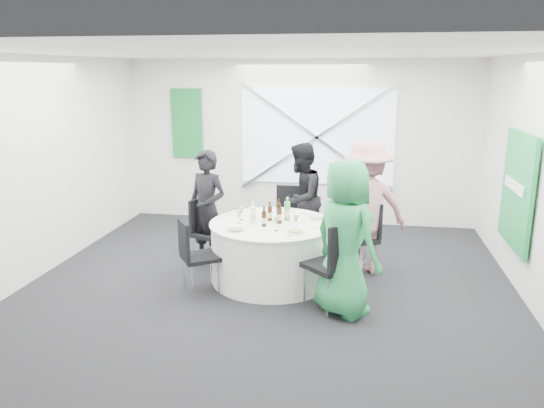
% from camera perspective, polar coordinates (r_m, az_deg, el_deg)
% --- Properties ---
extents(floor, '(6.00, 6.00, 0.00)m').
position_cam_1_polar(floor, '(6.68, -0.30, -8.77)').
color(floor, black).
rests_on(floor, ground).
extents(ceiling, '(6.00, 6.00, 0.00)m').
position_cam_1_polar(ceiling, '(6.15, -0.33, 16.01)').
color(ceiling, silver).
rests_on(ceiling, wall_back).
extents(wall_back, '(6.00, 0.00, 6.00)m').
position_cam_1_polar(wall_back, '(9.20, 2.99, 6.64)').
color(wall_back, silver).
rests_on(wall_back, floor).
extents(wall_front, '(6.00, 0.00, 6.00)m').
position_cam_1_polar(wall_front, '(3.46, -9.13, -6.39)').
color(wall_front, silver).
rests_on(wall_front, floor).
extents(wall_left, '(0.00, 6.00, 6.00)m').
position_cam_1_polar(wall_left, '(7.40, -23.89, 3.60)').
color(wall_left, silver).
rests_on(wall_left, floor).
extents(wall_right, '(0.00, 6.00, 6.00)m').
position_cam_1_polar(wall_right, '(6.46, 26.89, 1.90)').
color(wall_right, silver).
rests_on(wall_right, floor).
extents(window_panel, '(2.60, 0.03, 1.60)m').
position_cam_1_polar(window_panel, '(9.12, 4.86, 7.17)').
color(window_panel, white).
rests_on(window_panel, wall_back).
extents(window_brace_a, '(2.63, 0.05, 1.84)m').
position_cam_1_polar(window_brace_a, '(9.08, 4.83, 7.14)').
color(window_brace_a, silver).
rests_on(window_brace_a, window_panel).
extents(window_brace_b, '(2.63, 0.05, 1.84)m').
position_cam_1_polar(window_brace_b, '(9.08, 4.83, 7.14)').
color(window_brace_b, silver).
rests_on(window_brace_b, window_panel).
extents(green_banner, '(0.55, 0.04, 1.20)m').
position_cam_1_polar(green_banner, '(9.56, -9.15, 8.58)').
color(green_banner, '#156B36').
rests_on(green_banner, wall_back).
extents(green_sign, '(0.05, 1.20, 1.40)m').
position_cam_1_polar(green_sign, '(7.05, 24.88, 1.36)').
color(green_sign, '#1B9542').
rests_on(green_sign, wall_right).
extents(banquet_table, '(1.56, 1.56, 0.76)m').
position_cam_1_polar(banquet_table, '(6.73, 0.00, -5.12)').
color(banquet_table, silver).
rests_on(banquet_table, floor).
extents(chair_back, '(0.45, 0.46, 0.96)m').
position_cam_1_polar(chair_back, '(7.79, 1.82, -1.03)').
color(chair_back, black).
rests_on(chair_back, floor).
extents(chair_back_left, '(0.55, 0.54, 0.92)m').
position_cam_1_polar(chair_back_left, '(7.25, -7.09, -2.45)').
color(chair_back_left, black).
rests_on(chair_back_left, floor).
extents(chair_back_right, '(0.58, 0.57, 0.97)m').
position_cam_1_polar(chair_back_right, '(7.03, 10.00, -2.88)').
color(chair_back_right, black).
rests_on(chair_back_right, floor).
extents(chair_front_right, '(0.66, 0.66, 1.03)m').
position_cam_1_polar(chair_front_right, '(5.84, 6.81, -5.90)').
color(chair_front_right, black).
rests_on(chair_front_right, floor).
extents(chair_front_left, '(0.57, 0.57, 0.91)m').
position_cam_1_polar(chair_front_left, '(6.35, -8.43, -5.03)').
color(chair_front_left, black).
rests_on(chair_front_left, floor).
extents(person_man_back_left, '(0.68, 0.56, 1.59)m').
position_cam_1_polar(person_man_back_left, '(7.15, -6.99, -0.56)').
color(person_man_back_left, black).
rests_on(person_man_back_left, floor).
extents(person_man_back, '(0.57, 0.85, 1.61)m').
position_cam_1_polar(person_man_back, '(7.66, 3.11, 0.60)').
color(person_man_back, black).
rests_on(person_man_back, floor).
extents(person_woman_pink, '(1.25, 0.92, 1.76)m').
position_cam_1_polar(person_woman_pink, '(6.94, 10.09, -0.41)').
color(person_woman_pink, '#BF7C87').
rests_on(person_woman_pink, floor).
extents(person_woman_green, '(1.00, 0.96, 1.72)m').
position_cam_1_polar(person_woman_green, '(5.73, 7.89, -3.66)').
color(person_woman_green, '#27914E').
rests_on(person_woman_green, floor).
extents(plate_back, '(0.27, 0.27, 0.01)m').
position_cam_1_polar(plate_back, '(7.16, 0.83, -0.67)').
color(plate_back, white).
rests_on(plate_back, banquet_table).
extents(plate_back_left, '(0.29, 0.29, 0.01)m').
position_cam_1_polar(plate_back_left, '(7.03, -3.42, -1.00)').
color(plate_back_left, white).
rests_on(plate_back_left, banquet_table).
extents(plate_back_right, '(0.25, 0.25, 0.04)m').
position_cam_1_polar(plate_back_right, '(6.75, 4.81, -1.59)').
color(plate_back_right, white).
rests_on(plate_back_right, banquet_table).
extents(plate_front_right, '(0.25, 0.25, 0.04)m').
position_cam_1_polar(plate_front_right, '(6.19, 2.48, -3.02)').
color(plate_front_right, white).
rests_on(plate_front_right, banquet_table).
extents(plate_front_left, '(0.25, 0.25, 0.01)m').
position_cam_1_polar(plate_front_left, '(6.43, -4.20, -2.46)').
color(plate_front_left, white).
rests_on(plate_front_left, banquet_table).
extents(napkin, '(0.20, 0.16, 0.05)m').
position_cam_1_polar(napkin, '(6.28, -3.89, -2.56)').
color(napkin, silver).
rests_on(napkin, plate_front_left).
extents(beer_bottle_a, '(0.06, 0.06, 0.25)m').
position_cam_1_polar(beer_bottle_a, '(6.67, -0.24, -1.02)').
color(beer_bottle_a, '#341B09').
rests_on(beer_bottle_a, banquet_table).
extents(beer_bottle_b, '(0.06, 0.06, 0.27)m').
position_cam_1_polar(beer_bottle_b, '(6.70, 0.69, -0.86)').
color(beer_bottle_b, '#341B09').
rests_on(beer_bottle_b, banquet_table).
extents(beer_bottle_c, '(0.06, 0.06, 0.26)m').
position_cam_1_polar(beer_bottle_c, '(6.55, 0.80, -1.26)').
color(beer_bottle_c, '#341B09').
rests_on(beer_bottle_c, banquet_table).
extents(beer_bottle_d, '(0.06, 0.06, 0.25)m').
position_cam_1_polar(beer_bottle_d, '(6.43, -0.87, -1.61)').
color(beer_bottle_d, '#341B09').
rests_on(beer_bottle_d, banquet_table).
extents(green_water_bottle, '(0.08, 0.08, 0.30)m').
position_cam_1_polar(green_water_bottle, '(6.68, 1.64, -0.79)').
color(green_water_bottle, green).
rests_on(green_water_bottle, banquet_table).
extents(clear_water_bottle, '(0.08, 0.08, 0.27)m').
position_cam_1_polar(clear_water_bottle, '(6.56, -2.09, -1.20)').
color(clear_water_bottle, white).
rests_on(clear_water_bottle, banquet_table).
extents(wine_glass_a, '(0.07, 0.07, 0.17)m').
position_cam_1_polar(wine_glass_a, '(6.55, -3.57, -1.06)').
color(wine_glass_a, white).
rests_on(wine_glass_a, banquet_table).
extents(wine_glass_b, '(0.07, 0.07, 0.17)m').
position_cam_1_polar(wine_glass_b, '(6.24, 0.46, -1.80)').
color(wine_glass_b, white).
rests_on(wine_glass_b, banquet_table).
extents(wine_glass_c, '(0.07, 0.07, 0.17)m').
position_cam_1_polar(wine_glass_c, '(6.31, 2.57, -1.65)').
color(wine_glass_c, white).
rests_on(wine_glass_c, banquet_table).
extents(wine_glass_d, '(0.07, 0.07, 0.17)m').
position_cam_1_polar(wine_glass_d, '(6.71, -3.32, -0.69)').
color(wine_glass_d, white).
rests_on(wine_glass_d, banquet_table).
extents(fork_a, '(0.10, 0.13, 0.01)m').
position_cam_1_polar(fork_a, '(6.70, 4.90, -1.83)').
color(fork_a, silver).
rests_on(fork_a, banquet_table).
extents(knife_a, '(0.10, 0.13, 0.01)m').
position_cam_1_polar(knife_a, '(6.99, 3.50, -1.11)').
color(knife_a, silver).
rests_on(knife_a, banquet_table).
extents(fork_b, '(0.11, 0.12, 0.01)m').
position_cam_1_polar(fork_b, '(6.11, 2.13, -3.37)').
color(fork_b, silver).
rests_on(fork_b, banquet_table).
extents(knife_b, '(0.10, 0.13, 0.01)m').
position_cam_1_polar(knife_b, '(6.36, 4.54, -2.69)').
color(knife_b, silver).
rests_on(knife_b, banquet_table).
extents(fork_c, '(0.15, 0.02, 0.01)m').
position_cam_1_polar(fork_c, '(7.12, 1.90, -0.81)').
color(fork_c, silver).
rests_on(fork_c, banquet_table).
extents(knife_c, '(0.15, 0.03, 0.01)m').
position_cam_1_polar(knife_c, '(7.16, -0.17, -0.71)').
color(knife_c, silver).
rests_on(knife_c, banquet_table).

